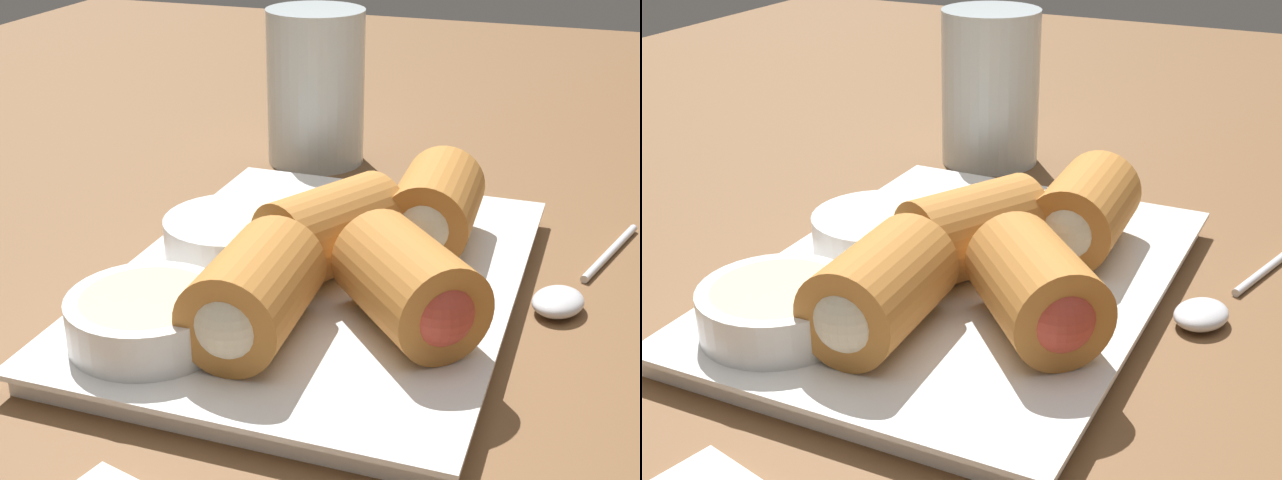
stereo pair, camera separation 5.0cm
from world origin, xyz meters
The scene contains 10 objects.
table_surface centered at (0.00, 0.00, 1.00)cm, with size 180.00×140.00×2.00cm.
serving_plate centered at (3.67, 0.53, 2.76)cm, with size 30.00×21.96×1.50cm.
roll_front_left centered at (9.17, -4.71, 6.04)cm, with size 8.63×5.45×5.09cm.
roll_front_right centered at (-1.25, -6.03, 6.04)cm, with size 9.07×8.88×5.09cm.
roll_back_left centered at (3.67, 0.35, 6.04)cm, with size 9.13×8.12×5.09cm.
roll_back_right centered at (-4.78, 1.11, 6.04)cm, with size 8.61×5.38×5.09cm.
dipping_bowl_near centered at (4.20, 6.21, 4.79)cm, with size 7.99×7.99×2.37cm.
dipping_bowl_far centered at (-6.09, 6.03, 4.79)cm, with size 7.99×7.99×2.37cm.
spoon centered at (7.65, -13.00, 2.56)cm, with size 15.21×5.77×1.24cm.
drinking_glass centered at (25.94, 8.69, 8.10)cm, with size 7.76×7.76×12.21cm.
Camera 1 is at (-39.31, -14.52, 26.19)cm, focal length 50.00 mm.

